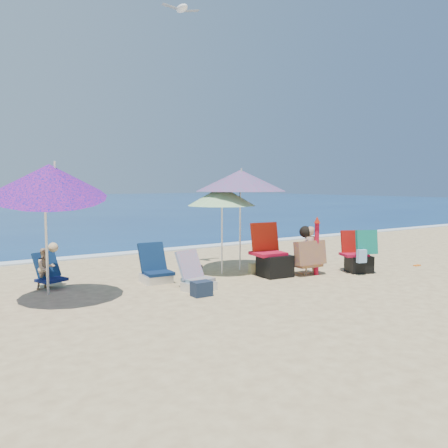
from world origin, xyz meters
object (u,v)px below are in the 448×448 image
chair_rainbow (196,280)px  camp_chair_right (359,257)px  umbrella_striped (222,196)px  umbrella_turquoise (241,181)px  person_left (47,268)px  camp_chair_left (273,260)px  person_center (309,251)px  furled_umbrella (317,243)px  seagull (182,8)px  chair_navy (156,272)px  umbrella_blue (49,180)px

chair_rainbow → camp_chair_right: (3.74, -0.56, 0.16)m
umbrella_striped → camp_chair_right: size_ratio=2.01×
umbrella_turquoise → person_left: bearing=171.2°
camp_chair_left → person_center: camp_chair_left is taller
umbrella_striped → furled_umbrella: umbrella_striped is taller
chair_rainbow → seagull: bearing=69.3°
umbrella_striped → camp_chair_left: umbrella_striped is taller
chair_rainbow → camp_chair_right: 3.78m
camp_chair_left → person_left: 4.41m
umbrella_turquoise → person_center: umbrella_turquoise is taller
camp_chair_left → seagull: size_ratio=1.33×
chair_navy → camp_chair_right: bearing=-21.1°
person_center → person_left: size_ratio=1.24×
camp_chair_left → umbrella_blue: bearing=177.1°
furled_umbrella → chair_rainbow: (-2.78, 0.24, -0.50)m
furled_umbrella → person_left: bearing=159.6°
chair_rainbow → person_center: person_center is taller
furled_umbrella → umbrella_blue: bearing=172.9°
umbrella_turquoise → chair_rainbow: bearing=-149.4°
person_left → chair_navy: bearing=-17.8°
camp_chair_left → chair_rainbow: bearing=-174.7°
person_left → seagull: seagull is taller
camp_chair_right → chair_navy: bearing=158.9°
chair_rainbow → seagull: 5.60m
furled_umbrella → chair_rainbow: 2.83m
chair_rainbow → camp_chair_left: size_ratio=0.69×
furled_umbrella → person_left: 5.35m
furled_umbrella → chair_rainbow: size_ratio=1.64×
chair_navy → camp_chair_left: bearing=-20.0°
chair_navy → person_left: bearing=162.2°
chair_navy → camp_chair_left: camp_chair_left is taller
seagull → furled_umbrella: bearing=-39.5°
umbrella_turquoise → person_left: umbrella_turquoise is taller
chair_navy → person_center: bearing=-20.9°
person_left → seagull: 5.87m
chair_rainbow → person_center: bearing=-2.9°
camp_chair_right → person_left: (-5.97, 2.18, 0.04)m
furled_umbrella → seagull: (-2.19, 1.80, 4.85)m
umbrella_striped → chair_rainbow: 2.09m
chair_navy → seagull: (0.92, 0.55, 5.33)m
umbrella_turquoise → person_center: bearing=-50.2°
camp_chair_right → umbrella_blue: bearing=171.1°
person_center → camp_chair_right: bearing=-21.4°
umbrella_striped → camp_chair_left: bearing=-43.8°
chair_navy → chair_rainbow: bearing=-71.5°
furled_umbrella → seagull: 5.62m
umbrella_blue → seagull: size_ratio=2.89×
furled_umbrella → camp_chair_left: bearing=153.0°
chair_rainbow → camp_chair_left: 1.95m
person_center → seagull: 5.70m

